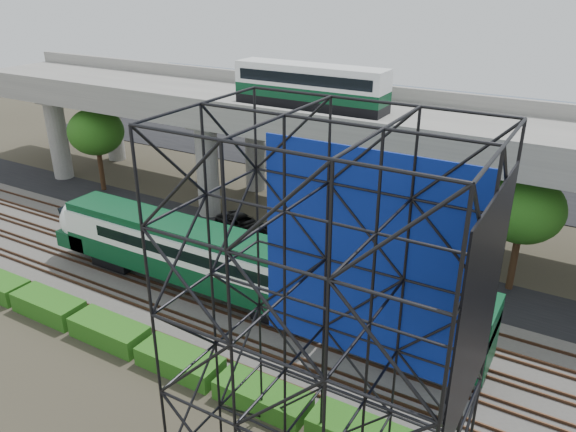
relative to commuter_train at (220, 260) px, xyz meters
The scene contains 13 objects.
ground 3.66m from the commuter_train, 62.62° to the right, with size 140.00×140.00×0.00m, color #474233.
ballast_bed 2.97m from the commuter_train, ahead, with size 90.00×12.00×0.20m, color slate.
service_road 9.02m from the commuter_train, 83.05° to the left, with size 90.00×5.00×0.08m, color black.
parking_lot 32.14m from the commuter_train, 88.15° to the left, with size 90.00×18.00×0.08m, color black.
harbor_water 54.09m from the commuter_train, 88.90° to the left, with size 140.00×40.00×0.03m, color #43576F.
rail_tracks 2.80m from the commuter_train, ahead, with size 90.00×9.52×0.16m.
commuter_train is the anchor object (origin of this frame).
overpass 15.01m from the commuter_train, 86.52° to the left, with size 80.00×12.00×12.40m.
scaffold_tower 16.24m from the commuter_train, 39.85° to the right, with size 9.36×6.36×15.00m.
hedge_strip 7.02m from the commuter_train, 72.04° to the right, with size 34.60×1.80×1.20m.
trees 14.87m from the commuter_train, 104.38° to the left, with size 40.94×16.94×7.69m.
suv 10.33m from the commuter_train, 117.37° to the left, with size 2.13×4.63×1.29m, color black.
parked_cars 31.94m from the commuter_train, 86.82° to the left, with size 34.34×9.60×1.28m.
Camera 1 is at (17.44, -21.53, 18.76)m, focal length 35.00 mm.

